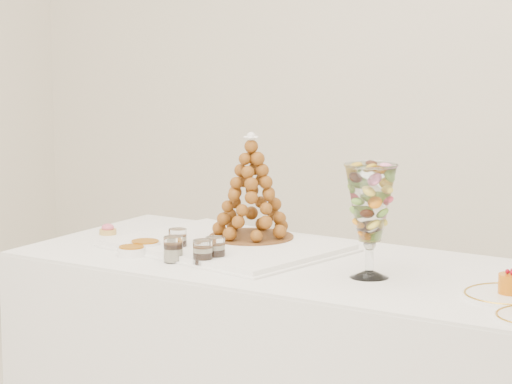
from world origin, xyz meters
The scene contains 14 objects.
buffet_table centered at (0.12, 0.38, 0.36)m, with size 1.89×0.80×0.71m.
lace_tray centered at (-0.24, 0.42, 0.72)m, with size 0.65×0.49×0.02m, color white.
macaron_vase centered at (0.30, 0.31, 0.92)m, with size 0.15×0.15×0.32m.
cake_plate centered at (0.71, 0.29, 0.72)m, with size 0.24×0.24×0.01m, color white.
pink_tart centered at (-0.70, 0.42, 0.73)m, with size 0.06×0.06×0.04m.
verrine_a centered at (-0.34, 0.30, 0.75)m, with size 0.06×0.06×0.07m, color white.
verrine_b centered at (-0.21, 0.25, 0.74)m, with size 0.05×0.05×0.06m, color white.
verrine_c centered at (-0.17, 0.24, 0.75)m, with size 0.06×0.06×0.08m, color white.
verrine_d centered at (-0.28, 0.19, 0.75)m, with size 0.06×0.06×0.08m, color white.
verrine_e centered at (-0.18, 0.19, 0.75)m, with size 0.06×0.06×0.08m, color white.
ramekin_back centered at (-0.44, 0.27, 0.73)m, with size 0.09×0.09×0.03m, color white.
ramekin_front centered at (-0.44, 0.19, 0.72)m, with size 0.08×0.08×0.03m, color white.
croquembouche centered at (-0.21, 0.53, 0.90)m, with size 0.28×0.28×0.33m.
mousse_cake centered at (0.72, 0.29, 0.75)m, with size 0.07×0.07×0.06m.
Camera 1 is at (1.70, -2.69, 1.50)m, focal length 85.00 mm.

